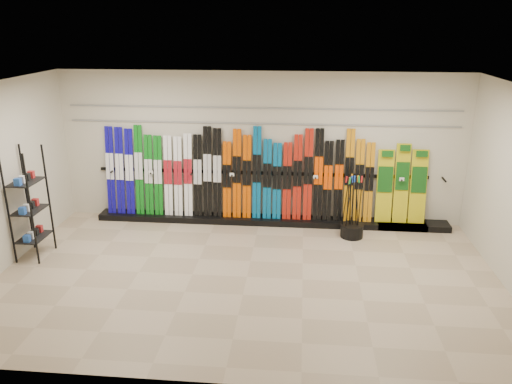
{
  "coord_description": "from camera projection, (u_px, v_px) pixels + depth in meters",
  "views": [
    {
      "loc": [
        0.81,
        -7.07,
        3.89
      ],
      "look_at": [
        0.05,
        1.0,
        1.1
      ],
      "focal_mm": 35.0,
      "sensor_mm": 36.0,
      "label": 1
    }
  ],
  "objects": [
    {
      "name": "ski_poles",
      "position": [
        352.0,
        206.0,
        9.3
      ],
      "size": [
        0.35,
        0.31,
        1.18
      ],
      "color": "black",
      "rests_on": "pole_bin"
    },
    {
      "name": "slatwall_rail_0",
      "position": [
        260.0,
        124.0,
        9.68
      ],
      "size": [
        7.6,
        0.02,
        0.03
      ],
      "primitive_type": "cube",
      "color": "gray",
      "rests_on": "back_wall"
    },
    {
      "name": "pole_bin",
      "position": [
        352.0,
        231.0,
        9.44
      ],
      "size": [
        0.43,
        0.43,
        0.25
      ],
      "primitive_type": "cylinder",
      "color": "black",
      "rests_on": "floor"
    },
    {
      "name": "accessory_rack",
      "position": [
        29.0,
        204.0,
        8.42
      ],
      "size": [
        0.4,
        0.6,
        1.92
      ],
      "primitive_type": "cube",
      "color": "black",
      "rests_on": "floor"
    },
    {
      "name": "back_wall",
      "position": [
        260.0,
        148.0,
        9.86
      ],
      "size": [
        8.0,
        0.0,
        8.0
      ],
      "primitive_type": "plane",
      "rotation": [
        1.57,
        0.0,
        0.0
      ],
      "color": "beige",
      "rests_on": "floor"
    },
    {
      "name": "skis",
      "position": [
        236.0,
        176.0,
        9.92
      ],
      "size": [
        5.37,
        0.24,
        1.84
      ],
      "color": "#110A94",
      "rests_on": "ski_rack_base"
    },
    {
      "name": "snowboards",
      "position": [
        402.0,
        186.0,
        9.69
      ],
      "size": [
        0.95,
        0.24,
        1.55
      ],
      "color": "gold",
      "rests_on": "ski_rack_base"
    },
    {
      "name": "slatwall_rail_1",
      "position": [
        260.0,
        108.0,
        9.58
      ],
      "size": [
        7.6,
        0.02,
        0.03
      ],
      "primitive_type": "cube",
      "color": "gray",
      "rests_on": "back_wall"
    },
    {
      "name": "ceiling",
      "position": [
        246.0,
        87.0,
        7.02
      ],
      "size": [
        8.0,
        8.0,
        0.0
      ],
      "primitive_type": "plane",
      "rotation": [
        3.14,
        0.0,
        0.0
      ],
      "color": "silver",
      "rests_on": "back_wall"
    },
    {
      "name": "ski_rack_base",
      "position": [
        270.0,
        220.0,
        10.1
      ],
      "size": [
        8.0,
        0.4,
        0.12
      ],
      "primitive_type": "cube",
      "color": "black",
      "rests_on": "floor"
    },
    {
      "name": "floor",
      "position": [
        247.0,
        277.0,
        7.99
      ],
      "size": [
        8.0,
        8.0,
        0.0
      ],
      "primitive_type": "plane",
      "color": "tan",
      "rests_on": "ground"
    }
  ]
}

